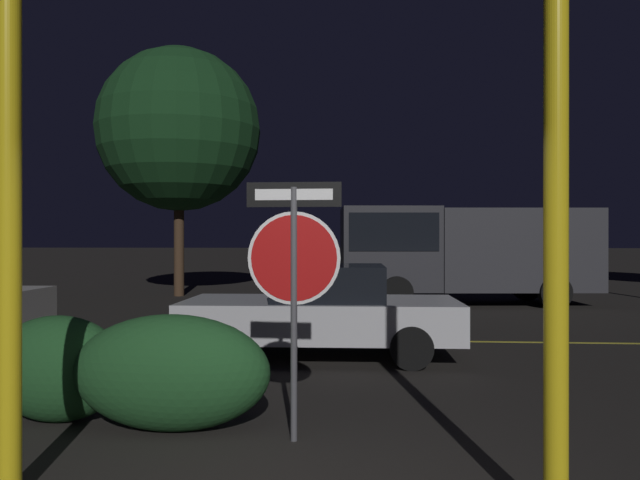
{
  "coord_description": "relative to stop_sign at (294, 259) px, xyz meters",
  "views": [
    {
      "loc": [
        0.54,
        -4.09,
        1.79
      ],
      "look_at": [
        -0.07,
        4.06,
        1.78
      ],
      "focal_mm": 35.0,
      "sensor_mm": 36.0,
      "label": 1
    }
  ],
  "objects": [
    {
      "name": "road_center_stripe",
      "position": [
        0.1,
        5.58,
        -1.61
      ],
      "size": [
        38.53,
        0.12,
        0.01
      ],
      "primitive_type": "cube",
      "color": "gold",
      "rests_on": "ground_plane"
    },
    {
      "name": "stop_sign",
      "position": [
        0.0,
        0.0,
        0.0
      ],
      "size": [
        0.85,
        0.06,
        2.3
      ],
      "rotation": [
        0.0,
        0.0,
        -0.01
      ],
      "color": "#4C4C51",
      "rests_on": "ground_plane"
    },
    {
      "name": "yellow_pole_left",
      "position": [
        -1.83,
        -1.36,
        0.15
      ],
      "size": [
        0.16,
        0.16,
        3.54
      ],
      "primitive_type": "cylinder",
      "color": "yellow",
      "rests_on": "ground_plane"
    },
    {
      "name": "yellow_pole_right",
      "position": [
        1.81,
        -1.57,
        0.11
      ],
      "size": [
        0.15,
        0.15,
        3.44
      ],
      "primitive_type": "cylinder",
      "color": "yellow",
      "rests_on": "ground_plane"
    },
    {
      "name": "hedge_bush_1",
      "position": [
        -2.38,
        0.41,
        -1.09
      ],
      "size": [
        1.35,
        0.73,
        1.04
      ],
      "primitive_type": "ellipsoid",
      "color": "#1E4C23",
      "rests_on": "ground_plane"
    },
    {
      "name": "hedge_bush_2",
      "position": [
        -1.18,
        0.21,
        -1.07
      ],
      "size": [
        1.87,
        0.83,
        1.09
      ],
      "primitive_type": "ellipsoid",
      "color": "#1E4C23",
      "rests_on": "ground_plane"
    },
    {
      "name": "passing_car_2",
      "position": [
        -0.02,
        4.01,
        -0.92
      ],
      "size": [
        4.29,
        2.12,
        1.4
      ],
      "rotation": [
        0.0,
        0.0,
        1.59
      ],
      "color": "silver",
      "rests_on": "ground_plane"
    },
    {
      "name": "delivery_truck",
      "position": [
        3.13,
        11.94,
        -0.06
      ],
      "size": [
        7.01,
        2.86,
        2.67
      ],
      "rotation": [
        0.0,
        0.0,
        1.66
      ],
      "color": "#2D2D33",
      "rests_on": "ground_plane"
    },
    {
      "name": "tree_1",
      "position": [
        -5.3,
        13.87,
        3.65
      ],
      "size": [
        5.16,
        5.16,
        7.85
      ],
      "color": "#422D1E",
      "rests_on": "ground_plane"
    }
  ]
}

